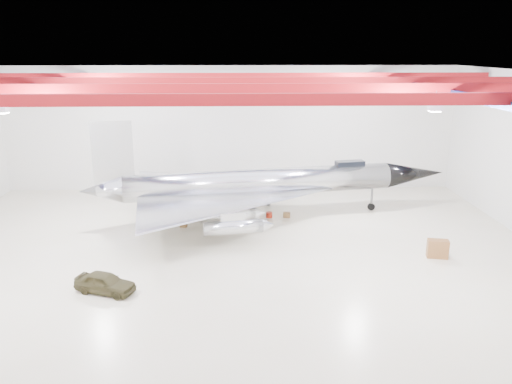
{
  "coord_description": "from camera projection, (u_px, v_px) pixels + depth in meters",
  "views": [
    {
      "loc": [
        0.84,
        -29.23,
        12.36
      ],
      "look_at": [
        1.87,
        2.0,
        3.38
      ],
      "focal_mm": 35.0,
      "sensor_mm": 36.0,
      "label": 1
    }
  ],
  "objects": [
    {
      "name": "ceiling_structure",
      "position": [
        225.0,
        86.0,
        28.62
      ],
      "size": [
        39.5,
        29.5,
        1.08
      ],
      "color": "maroon",
      "rests_on": "ceiling"
    },
    {
      "name": "parts_bin",
      "position": [
        287.0,
        215.0,
        38.0
      ],
      "size": [
        0.59,
        0.49,
        0.38
      ],
      "primitive_type": "cube",
      "rotation": [
        0.0,
        0.0,
        -0.12
      ],
      "color": "olive",
      "rests_on": "floor"
    },
    {
      "name": "crate_small",
      "position": [
        158.0,
        211.0,
        39.09
      ],
      "size": [
        0.4,
        0.35,
        0.25
      ],
      "primitive_type": "cube",
      "rotation": [
        0.0,
        0.0,
        -0.22
      ],
      "color": "#59595B",
      "rests_on": "floor"
    },
    {
      "name": "crate_ply",
      "position": [
        184.0,
        225.0,
        35.91
      ],
      "size": [
        0.55,
        0.49,
        0.32
      ],
      "primitive_type": "cube",
      "rotation": [
        0.0,
        0.0,
        -0.33
      ],
      "color": "olive",
      "rests_on": "floor"
    },
    {
      "name": "wall_back",
      "position": [
        230.0,
        129.0,
        44.36
      ],
      "size": [
        40.0,
        0.0,
        40.0
      ],
      "primitive_type": "plane",
      "rotation": [
        1.57,
        0.0,
        0.0
      ],
      "color": "silver",
      "rests_on": "floor"
    },
    {
      "name": "oil_barrel",
      "position": [
        243.0,
        228.0,
        35.19
      ],
      "size": [
        0.57,
        0.51,
        0.34
      ],
      "primitive_type": "cube",
      "rotation": [
        0.0,
        0.0,
        0.27
      ],
      "color": "olive",
      "rests_on": "floor"
    },
    {
      "name": "ceiling",
      "position": [
        224.0,
        74.0,
        28.43
      ],
      "size": [
        40.0,
        40.0,
        0.0
      ],
      "primitive_type": "plane",
      "rotation": [
        3.14,
        0.0,
        0.0
      ],
      "color": "#0A0F38",
      "rests_on": "wall_back"
    },
    {
      "name": "engine_drum",
      "position": [
        263.0,
        223.0,
        36.09
      ],
      "size": [
        0.61,
        0.61,
        0.46
      ],
      "primitive_type": "cylinder",
      "rotation": [
        0.0,
        0.0,
        -0.21
      ],
      "color": "#59595B",
      "rests_on": "floor"
    },
    {
      "name": "jet_aircraft",
      "position": [
        260.0,
        186.0,
        37.27
      ],
      "size": [
        27.92,
        18.49,
        7.65
      ],
      "rotation": [
        0.0,
        0.0,
        0.17
      ],
      "color": "silver",
      "rests_on": "floor"
    },
    {
      "name": "toolbox_red",
      "position": [
        206.0,
        209.0,
        39.55
      ],
      "size": [
        0.47,
        0.4,
        0.31
      ],
      "primitive_type": "cube",
      "rotation": [
        0.0,
        0.0,
        -0.1
      ],
      "color": "#9F210F",
      "rests_on": "floor"
    },
    {
      "name": "tool_chest",
      "position": [
        269.0,
        215.0,
        37.9
      ],
      "size": [
        0.51,
        0.51,
        0.43
      ],
      "primitive_type": "cylinder",
      "rotation": [
        0.0,
        0.0,
        -0.08
      ],
      "color": "#9F210F",
      "rests_on": "floor"
    },
    {
      "name": "desk",
      "position": [
        438.0,
        249.0,
        30.56
      ],
      "size": [
        1.35,
        0.86,
        1.14
      ],
      "primitive_type": "cube",
      "rotation": [
        0.0,
        0.0,
        -0.2
      ],
      "color": "brown",
      "rests_on": "floor"
    },
    {
      "name": "floor",
      "position": [
        227.0,
        252.0,
        31.47
      ],
      "size": [
        40.0,
        40.0,
        0.0
      ],
      "primitive_type": "plane",
      "color": "beige",
      "rests_on": "ground"
    },
    {
      "name": "jeep",
      "position": [
        105.0,
        283.0,
        26.16
      ],
      "size": [
        3.51,
        2.33,
        1.11
      ],
      "primitive_type": "imported",
      "rotation": [
        0.0,
        0.0,
        1.23
      ],
      "color": "#3C361E",
      "rests_on": "floor"
    },
    {
      "name": "spares_box",
      "position": [
        268.0,
        203.0,
        41.01
      ],
      "size": [
        0.51,
        0.51,
        0.35
      ],
      "primitive_type": "cylinder",
      "rotation": [
        0.0,
        0.0,
        -0.42
      ],
      "color": "#59595B",
      "rests_on": "floor"
    }
  ]
}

